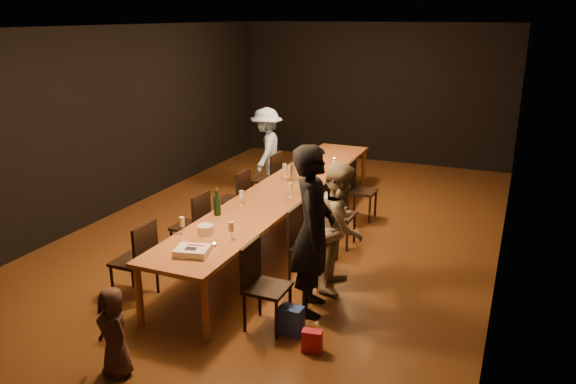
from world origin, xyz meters
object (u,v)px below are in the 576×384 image
at_px(chair_right_3, 362,191).
at_px(champagne_bottle, 217,201).
at_px(chair_left_1, 190,225).
at_px(ice_bucket, 296,172).
at_px(birthday_cake, 193,251).
at_px(table, 284,191).
at_px(chair_right_2, 339,214).
at_px(woman_tan, 341,226).
at_px(chair_left_0, 133,260).
at_px(chair_right_0, 267,287).
at_px(child, 114,332).
at_px(chair_left_3, 266,179).
at_px(woman_birthday, 313,231).
at_px(chair_left_2, 233,199).
at_px(chair_right_1, 309,245).
at_px(plate_stack, 206,230).
at_px(man_blue, 267,151).

height_order(chair_right_3, champagne_bottle, champagne_bottle).
height_order(chair_left_1, ice_bucket, ice_bucket).
bearing_deg(birthday_cake, table, 78.45).
bearing_deg(table, chair_right_2, 0.00).
bearing_deg(birthday_cake, woman_tan, 35.58).
distance_m(chair_right_3, chair_left_0, 3.98).
xyz_separation_m(chair_right_0, ice_bucket, (-0.88, 2.95, 0.39)).
bearing_deg(child, ice_bucket, 114.06).
height_order(child, ice_bucket, ice_bucket).
height_order(chair_left_0, chair_left_3, same).
bearing_deg(chair_right_2, woman_birthday, 9.10).
xyz_separation_m(chair_right_0, chair_right_2, (0.00, 2.40, 0.00)).
relative_size(child, birthday_cake, 2.17).
height_order(chair_left_1, chair_left_2, same).
relative_size(chair_right_3, chair_left_3, 1.00).
bearing_deg(chair_right_1, table, -144.69).
bearing_deg(birthday_cake, chair_left_2, 96.82).
height_order(chair_left_2, champagne_bottle, champagne_bottle).
bearing_deg(child, woman_birthday, 80.23).
distance_m(chair_right_3, child, 4.96).
height_order(table, woman_birthday, woman_birthday).
xyz_separation_m(chair_right_3, champagne_bottle, (-1.16, -2.58, 0.47)).
bearing_deg(woman_tan, chair_left_2, 56.28).
distance_m(table, ice_bucket, 0.57).
bearing_deg(chair_left_2, chair_right_2, -90.00).
xyz_separation_m(chair_right_0, plate_stack, (-0.97, 0.41, 0.34)).
xyz_separation_m(chair_right_3, man_blue, (-2.00, 0.68, 0.32)).
distance_m(table, chair_right_0, 2.56).
bearing_deg(man_blue, chair_right_0, 12.30).
bearing_deg(table, chair_left_1, -125.31).
bearing_deg(man_blue, chair_right_1, 20.27).
relative_size(chair_right_3, plate_stack, 4.89).
distance_m(chair_right_1, champagne_bottle, 1.27).
bearing_deg(birthday_cake, chair_left_3, 90.83).
bearing_deg(chair_left_3, woman_birthday, -146.94).
distance_m(woman_birthday, child, 2.24).
distance_m(woman_tan, ice_bucket, 2.17).
xyz_separation_m(table, ice_bucket, (-0.03, 0.55, 0.15)).
xyz_separation_m(chair_right_2, birthday_cake, (-0.80, -2.54, 0.32)).
bearing_deg(chair_left_2, table, -90.00).
height_order(birthday_cake, ice_bucket, ice_bucket).
xyz_separation_m(chair_right_3, plate_stack, (-0.97, -3.19, 0.34)).
height_order(chair_right_1, ice_bucket, ice_bucket).
bearing_deg(chair_left_2, chair_right_3, -54.78).
distance_m(child, birthday_cake, 1.19).
bearing_deg(woman_birthday, chair_right_2, -5.78).
xyz_separation_m(chair_right_2, child, (-0.94, -3.67, -0.04)).
height_order(chair_left_0, man_blue, man_blue).
relative_size(chair_left_1, plate_stack, 4.89).
height_order(table, birthday_cake, birthday_cake).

